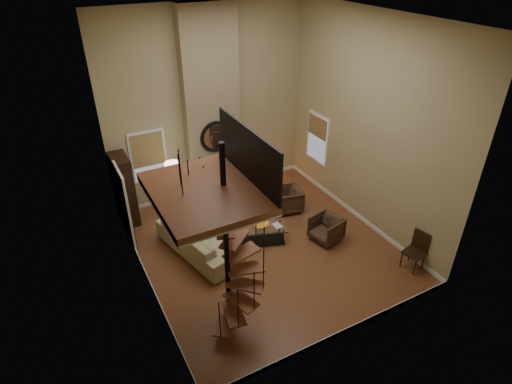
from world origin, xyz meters
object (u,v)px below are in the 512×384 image
sofa (198,239)px  armchair_near (290,199)px  accent_lamp (259,178)px  side_chair (417,249)px  floor_lamp (173,173)px  hutch (125,191)px  armchair_far (328,228)px  coffee_table (262,232)px

sofa → armchair_near: 3.11m
accent_lamp → side_chair: bearing=-74.7°
floor_lamp → side_chair: size_ratio=1.82×
hutch → floor_lamp: 1.43m
sofa → armchair_far: (3.19, -1.07, -0.04)m
sofa → armchair_near: sofa is taller
armchair_far → floor_lamp: (-3.14, 2.83, 1.06)m
sofa → side_chair: bearing=-137.6°
floor_lamp → sofa: bearing=-91.7°
hutch → armchair_near: 4.61m
hutch → floor_lamp: (1.25, -0.51, 0.46)m
armchair_near → side_chair: bearing=32.4°
sofa → accent_lamp: 3.74m
sofa → armchair_far: bearing=-122.4°
armchair_near → armchair_far: armchair_near is taller
side_chair → floor_lamp: bearing=132.7°
armchair_far → accent_lamp: 3.35m
sofa → armchair_far: 3.36m
sofa → armchair_far: size_ratio=3.41×
armchair_far → hutch: bearing=-139.8°
coffee_table → accent_lamp: 2.95m
sofa → accent_lamp: bearing=-66.4°
coffee_table → floor_lamp: size_ratio=0.81×
side_chair → armchair_near: bearing=110.7°
armchair_near → accent_lamp: 1.69m
hutch → accent_lamp: hutch is taller
accent_lamp → floor_lamp: bearing=-170.1°
armchair_far → side_chair: bearing=20.2°
hutch → armchair_near: bearing=-21.6°
hutch → armchair_far: (4.39, -3.34, -0.60)m
armchair_near → coffee_table: armchair_near is taller
accent_lamp → side_chair: 5.40m
hutch → coffee_table: bearing=-43.1°
side_chair → armchair_far: bearing=122.7°
sofa → coffee_table: 1.65m
armchair_near → accent_lamp: size_ratio=1.43×
armchair_near → armchair_far: 1.66m
sofa → accent_lamp: sofa is taller
hutch → floor_lamp: size_ratio=1.17×
hutch → floor_lamp: bearing=-22.2°
coffee_table → accent_lamp: accent_lamp is taller
coffee_table → accent_lamp: bearing=62.7°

